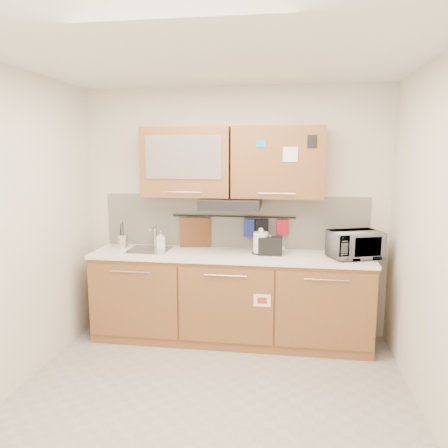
% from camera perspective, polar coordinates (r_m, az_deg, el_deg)
% --- Properties ---
extents(floor, '(3.20, 3.20, 0.00)m').
position_cam_1_polar(floor, '(3.67, -1.96, -22.34)').
color(floor, '#9E9993').
rests_on(floor, ground).
extents(ceiling, '(3.20, 3.20, 0.00)m').
position_cam_1_polar(ceiling, '(3.20, -2.23, 21.46)').
color(ceiling, white).
rests_on(ceiling, wall_back).
extents(wall_back, '(3.20, 0.00, 3.20)m').
position_cam_1_polar(wall_back, '(4.65, 1.30, 1.56)').
color(wall_back, silver).
rests_on(wall_back, ground).
extents(wall_left, '(0.00, 3.00, 3.00)m').
position_cam_1_polar(wall_left, '(3.82, -26.42, -1.12)').
color(wall_left, silver).
rests_on(wall_left, ground).
extents(wall_right, '(0.00, 3.00, 3.00)m').
position_cam_1_polar(wall_right, '(3.30, 26.43, -2.62)').
color(wall_right, silver).
rests_on(wall_right, ground).
extents(base_cabinet, '(2.80, 0.64, 0.88)m').
position_cam_1_polar(base_cabinet, '(4.56, 0.77, -10.16)').
color(base_cabinet, brown).
rests_on(base_cabinet, floor).
extents(countertop, '(2.82, 0.62, 0.04)m').
position_cam_1_polar(countertop, '(4.42, 0.78, -4.11)').
color(countertop, white).
rests_on(countertop, base_cabinet).
extents(backsplash, '(2.80, 0.02, 0.56)m').
position_cam_1_polar(backsplash, '(4.65, 1.28, 0.32)').
color(backsplash, silver).
rests_on(backsplash, countertop).
extents(upper_cabinets, '(1.82, 0.37, 0.70)m').
position_cam_1_polar(upper_cabinets, '(4.44, 0.98, 8.07)').
color(upper_cabinets, brown).
rests_on(upper_cabinets, wall_back).
extents(range_hood, '(0.60, 0.46, 0.10)m').
position_cam_1_polar(range_hood, '(4.39, 0.90, 2.68)').
color(range_hood, black).
rests_on(range_hood, upper_cabinets).
extents(sink, '(0.42, 0.40, 0.26)m').
position_cam_1_polar(sink, '(4.62, -9.69, -3.35)').
color(sink, silver).
rests_on(sink, countertop).
extents(utensil_rail, '(1.30, 0.02, 0.02)m').
position_cam_1_polar(utensil_rail, '(4.61, 1.22, 0.99)').
color(utensil_rail, black).
rests_on(utensil_rail, backsplash).
extents(utensil_crock, '(0.14, 0.14, 0.28)m').
position_cam_1_polar(utensil_crock, '(4.80, -13.10, -2.16)').
color(utensil_crock, silver).
rests_on(utensil_crock, countertop).
extents(kettle, '(0.19, 0.17, 0.26)m').
position_cam_1_polar(kettle, '(4.41, 4.83, -2.53)').
color(kettle, white).
rests_on(kettle, countertop).
extents(toaster, '(0.24, 0.14, 0.18)m').
position_cam_1_polar(toaster, '(4.37, 6.06, -2.82)').
color(toaster, black).
rests_on(toaster, countertop).
extents(microwave, '(0.56, 0.47, 0.26)m').
position_cam_1_polar(microwave, '(4.39, 16.71, -2.59)').
color(microwave, '#999999').
rests_on(microwave, countertop).
extents(soap_bottle, '(0.11, 0.11, 0.20)m').
position_cam_1_polar(soap_bottle, '(4.67, -8.27, -2.01)').
color(soap_bottle, '#999999').
rests_on(soap_bottle, countertop).
extents(cutting_board, '(0.33, 0.09, 0.41)m').
position_cam_1_polar(cutting_board, '(4.70, -3.77, -1.62)').
color(cutting_board, brown).
rests_on(cutting_board, utensil_rail).
extents(oven_mitt, '(0.12, 0.04, 0.19)m').
position_cam_1_polar(oven_mitt, '(4.59, 3.32, -0.51)').
color(oven_mitt, '#213297').
rests_on(oven_mitt, utensil_rail).
extents(dark_pouch, '(0.14, 0.09, 0.22)m').
position_cam_1_polar(dark_pouch, '(4.59, 4.93, -0.71)').
color(dark_pouch, black).
rests_on(dark_pouch, utensil_rail).
extents(pot_holder, '(0.13, 0.05, 0.15)m').
position_cam_1_polar(pot_holder, '(4.57, 7.66, -0.39)').
color(pot_holder, '#B51827').
rests_on(pot_holder, utensil_rail).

